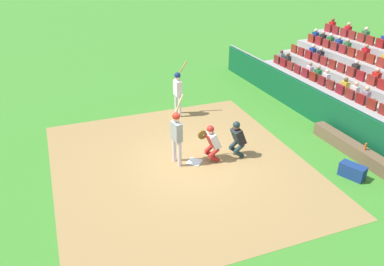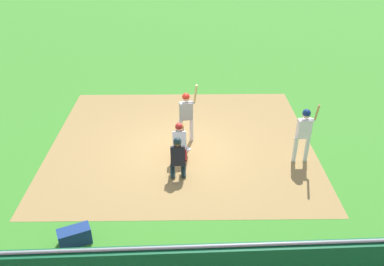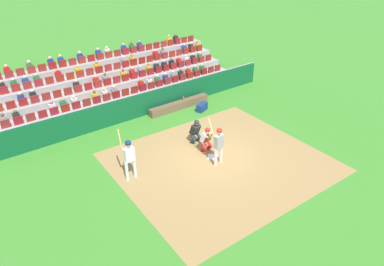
# 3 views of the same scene
# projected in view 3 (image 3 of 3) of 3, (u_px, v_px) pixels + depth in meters

# --- Properties ---
(ground_plane) EXTENTS (160.00, 160.00, 0.00)m
(ground_plane) POSITION_uv_depth(u_px,v_px,m) (213.00, 157.00, 15.85)
(ground_plane) COLOR #3B8329
(infield_dirt_patch) EXTENTS (9.01, 8.13, 0.01)m
(infield_dirt_patch) POSITION_uv_depth(u_px,v_px,m) (220.00, 162.00, 15.51)
(infield_dirt_patch) COLOR #9D7A47
(infield_dirt_patch) RESTS_ON ground_plane
(home_plate_marker) EXTENTS (0.62, 0.62, 0.02)m
(home_plate_marker) POSITION_uv_depth(u_px,v_px,m) (213.00, 157.00, 15.85)
(home_plate_marker) COLOR white
(home_plate_marker) RESTS_ON infield_dirt_patch
(batter_at_plate) EXTENTS (0.61, 0.53, 2.24)m
(batter_at_plate) POSITION_uv_depth(u_px,v_px,m) (219.00, 142.00, 14.84)
(batter_at_plate) COLOR silver
(batter_at_plate) RESTS_ON ground_plane
(catcher_crouching) EXTENTS (0.47, 0.72, 1.29)m
(catcher_crouching) POSITION_uv_depth(u_px,v_px,m) (207.00, 138.00, 15.93)
(catcher_crouching) COLOR #AA1F1C
(catcher_crouching) RESTS_ON ground_plane
(home_plate_umpire) EXTENTS (0.47, 0.47, 1.29)m
(home_plate_umpire) POSITION_uv_depth(u_px,v_px,m) (196.00, 130.00, 16.60)
(home_plate_umpire) COLOR #1A2B2E
(home_plate_umpire) RESTS_ON ground_plane
(dugout_wall) EXTENTS (16.54, 0.24, 1.37)m
(dugout_wall) POSITION_uv_depth(u_px,v_px,m) (148.00, 103.00, 19.44)
(dugout_wall) COLOR #0F512C
(dugout_wall) RESTS_ON ground_plane
(dugout_bench) EXTENTS (3.91, 0.40, 0.44)m
(dugout_bench) POSITION_uv_depth(u_px,v_px,m) (179.00, 105.00, 20.20)
(dugout_bench) COLOR brown
(dugout_bench) RESTS_ON ground_plane
(water_bottle_on_bench) EXTENTS (0.07, 0.07, 0.23)m
(water_bottle_on_bench) POSITION_uv_depth(u_px,v_px,m) (183.00, 99.00, 20.20)
(water_bottle_on_bench) COLOR #CF521B
(water_bottle_on_bench) RESTS_ON dugout_bench
(equipment_duffel_bag) EXTENTS (0.83, 0.62, 0.43)m
(equipment_duffel_bag) POSITION_uv_depth(u_px,v_px,m) (202.00, 107.00, 19.98)
(equipment_duffel_bag) COLOR navy
(equipment_duffel_bag) RESTS_ON ground_plane
(on_deck_batter) EXTENTS (0.56, 0.62, 2.20)m
(on_deck_batter) POSITION_uv_depth(u_px,v_px,m) (129.00, 155.00, 13.92)
(on_deck_batter) COLOR silver
(on_deck_batter) RESTS_ON ground_plane
(bleacher_stand) EXTENTS (15.22, 4.16, 2.60)m
(bleacher_stand) POSITION_uv_depth(u_px,v_px,m) (113.00, 79.00, 22.34)
(bleacher_stand) COLOR #9B9A96
(bleacher_stand) RESTS_ON ground_plane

